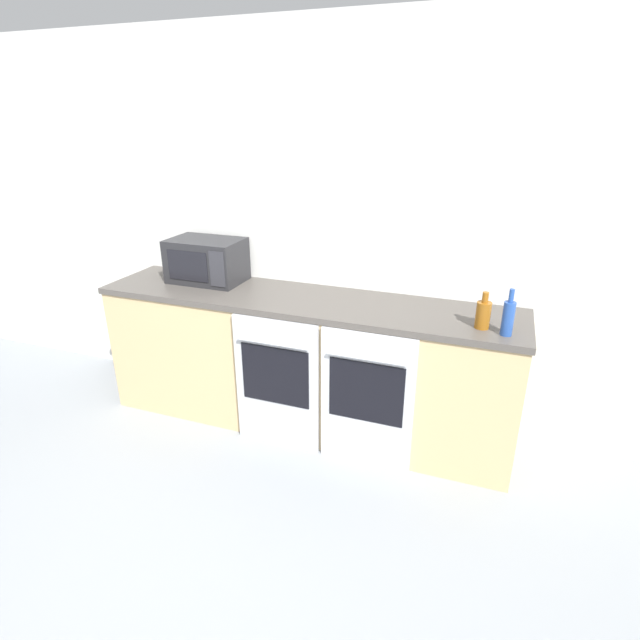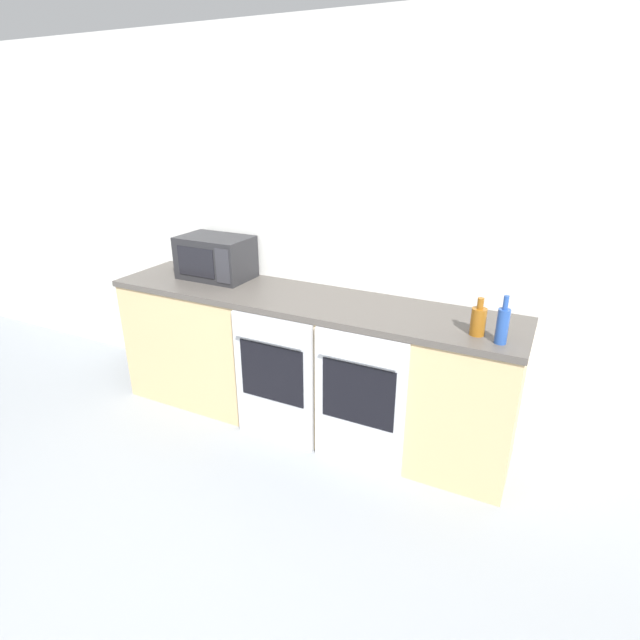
# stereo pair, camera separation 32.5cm
# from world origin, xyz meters

# --- Properties ---
(ground_plane) EXTENTS (16.00, 16.00, 0.00)m
(ground_plane) POSITION_xyz_m (0.00, 0.00, 0.00)
(ground_plane) COLOR gray
(wall_back) EXTENTS (10.00, 0.06, 2.60)m
(wall_back) POSITION_xyz_m (0.00, 1.98, 1.30)
(wall_back) COLOR silver
(wall_back) RESTS_ON ground_plane
(counter_back) EXTENTS (2.79, 0.61, 0.93)m
(counter_back) POSITION_xyz_m (0.00, 1.65, 0.47)
(counter_back) COLOR tan
(counter_back) RESTS_ON ground_plane
(oven_left) EXTENTS (0.57, 0.06, 0.89)m
(oven_left) POSITION_xyz_m (-0.07, 1.34, 0.45)
(oven_left) COLOR #B7BABF
(oven_left) RESTS_ON ground_plane
(oven_right) EXTENTS (0.57, 0.06, 0.89)m
(oven_right) POSITION_xyz_m (0.53, 1.34, 0.45)
(oven_right) COLOR silver
(oven_right) RESTS_ON ground_plane
(microwave) EXTENTS (0.51, 0.34, 0.30)m
(microwave) POSITION_xyz_m (-0.77, 1.75, 1.09)
(microwave) COLOR #232326
(microwave) RESTS_ON counter_back
(bottle_amber) EXTENTS (0.08, 0.08, 0.21)m
(bottle_amber) POSITION_xyz_m (1.12, 1.53, 1.02)
(bottle_amber) COLOR #8C5114
(bottle_amber) RESTS_ON counter_back
(bottle_blue) EXTENTS (0.06, 0.06, 0.26)m
(bottle_blue) POSITION_xyz_m (1.25, 1.47, 1.04)
(bottle_blue) COLOR #234793
(bottle_blue) RESTS_ON counter_back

